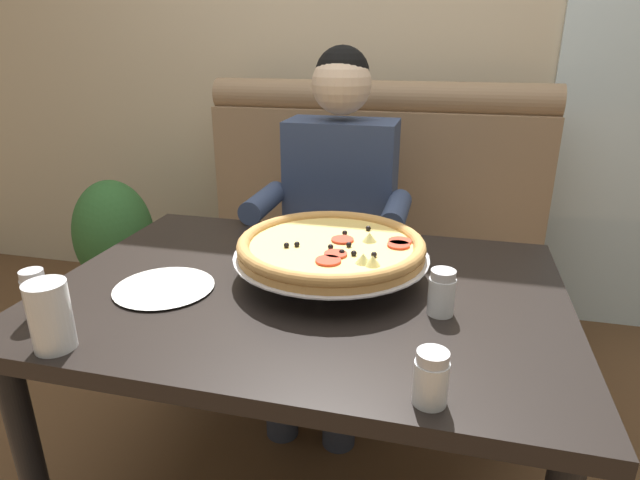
% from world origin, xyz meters
% --- Properties ---
extents(back_wall_with_window, '(6.00, 0.12, 2.80)m').
position_xyz_m(back_wall_with_window, '(0.00, 1.48, 1.40)').
color(back_wall_with_window, beige).
rests_on(back_wall_with_window, ground_plane).
extents(booth_bench, '(1.46, 0.78, 1.13)m').
position_xyz_m(booth_bench, '(0.00, 0.91, 0.40)').
color(booth_bench, '#937556').
rests_on(booth_bench, ground_plane).
extents(dining_table, '(1.24, 0.89, 0.72)m').
position_xyz_m(dining_table, '(0.00, 0.00, 0.63)').
color(dining_table, black).
rests_on(dining_table, ground_plane).
extents(diner_main, '(0.54, 0.64, 1.27)m').
position_xyz_m(diner_main, '(-0.07, 0.65, 0.71)').
color(diner_main, '#2D3342').
rests_on(diner_main, ground_plane).
extents(pizza, '(0.49, 0.49, 0.11)m').
position_xyz_m(pizza, '(0.05, 0.07, 0.80)').
color(pizza, silver).
rests_on(pizza, dining_table).
extents(shaker_parmesan, '(0.05, 0.05, 0.11)m').
position_xyz_m(shaker_parmesan, '(-0.52, -0.29, 0.77)').
color(shaker_parmesan, white).
rests_on(shaker_parmesan, dining_table).
extents(shaker_oregano, '(0.06, 0.06, 0.10)m').
position_xyz_m(shaker_oregano, '(0.33, -0.06, 0.76)').
color(shaker_oregano, white).
rests_on(shaker_oregano, dining_table).
extents(shaker_pepper_flakes, '(0.06, 0.06, 0.10)m').
position_xyz_m(shaker_pepper_flakes, '(0.32, -0.38, 0.76)').
color(shaker_pepper_flakes, white).
rests_on(shaker_pepper_flakes, dining_table).
extents(plate_near_left, '(0.24, 0.24, 0.02)m').
position_xyz_m(plate_near_left, '(-0.33, -0.10, 0.73)').
color(plate_near_left, white).
rests_on(plate_near_left, dining_table).
extents(drinking_glass, '(0.08, 0.08, 0.14)m').
position_xyz_m(drinking_glass, '(-0.40, -0.39, 0.78)').
color(drinking_glass, silver).
rests_on(drinking_glass, dining_table).
extents(patio_chair, '(0.41, 0.41, 0.86)m').
position_xyz_m(patio_chair, '(1.19, 1.89, 0.52)').
color(patio_chair, black).
rests_on(patio_chair, ground_plane).
extents(potted_plant, '(0.36, 0.36, 0.70)m').
position_xyz_m(potted_plant, '(-1.17, 0.87, 0.39)').
color(potted_plant, brown).
rests_on(potted_plant, ground_plane).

